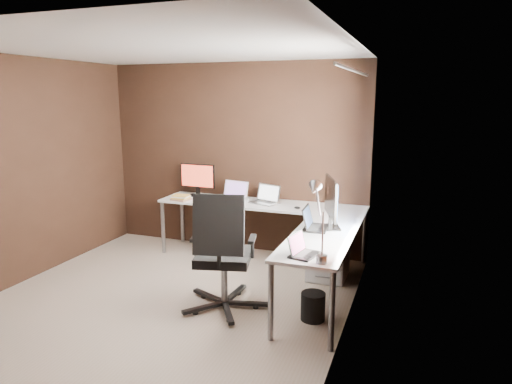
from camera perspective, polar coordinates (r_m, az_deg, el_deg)
room at (r=4.45m, az=-7.16°, el=1.65°), size 3.60×3.60×2.50m
desk at (r=5.28m, az=2.68°, el=-3.32°), size 2.65×2.25×0.73m
drawer_pedestal at (r=5.36m, az=9.04°, el=-7.45°), size 0.42×0.50×0.60m
monitor_left at (r=6.23m, az=-7.33°, el=1.75°), size 0.50×0.15×0.44m
monitor_right at (r=4.70m, az=9.37°, el=-1.02°), size 0.25×0.61×0.52m
laptop_white at (r=5.98m, az=-2.84°, el=-0.48°), size 0.40×0.32×0.24m
laptop_silver at (r=5.80m, az=1.24°, el=-0.88°), size 0.40×0.34×0.23m
laptop_black_big at (r=4.72m, az=7.13°, el=-3.97°), size 0.26×0.35×0.23m
laptop_black_small at (r=3.93m, az=5.71°, el=-7.28°), size 0.24×0.31×0.19m
book_stack at (r=6.04m, az=-9.39°, el=-0.70°), size 0.25×0.21×0.07m
mouse_left at (r=6.04m, az=-9.44°, el=-0.86°), size 0.10×0.08×0.03m
mouse_corner at (r=5.52m, az=5.18°, el=-1.97°), size 0.08×0.06×0.03m
desk_lamp at (r=3.74m, az=7.61°, el=-2.35°), size 0.20×0.24×0.66m
office_chair at (r=4.52m, az=-4.10°, el=-10.36°), size 0.67×0.70×1.20m
wastebasket at (r=4.43m, az=7.14°, el=-13.99°), size 0.28×0.28×0.26m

